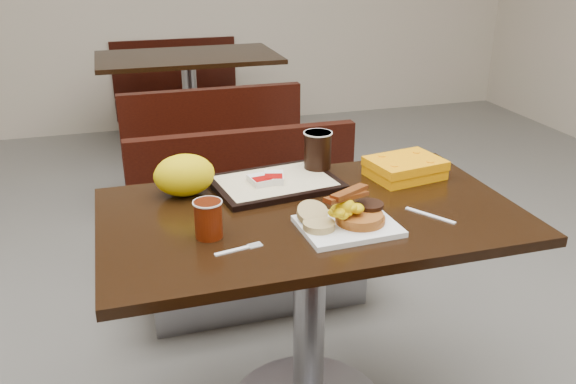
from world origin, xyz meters
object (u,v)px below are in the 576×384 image
object	(u,v)px
bench_far_s	(208,142)
clamshell	(405,168)
pancake_stack	(360,217)
coffee_cup_far	(318,150)
fork	(232,251)
hashbrown_sleeve_left	(260,180)
knife	(430,215)
bench_far_n	(179,89)
coffee_cup_near	(208,219)
bench_near_n	(256,228)
platter	(348,226)
paper_bag	(184,175)
tray	(275,183)
hashbrown_sleeve_right	(274,178)
table_far	(191,109)
table_near	(309,319)

from	to	relation	value
bench_far_s	clamshell	distance (m)	1.82
pancake_stack	coffee_cup_far	bearing A→B (deg)	87.01
fork	hashbrown_sleeve_left	xyz separation A→B (m)	(0.17, 0.38, 0.03)
knife	clamshell	xyz separation A→B (m)	(0.07, 0.30, 0.03)
bench_far_n	coffee_cup_near	world-z (taller)	coffee_cup_near
knife	hashbrown_sleeve_left	size ratio (longest dim) A/B	1.98
bench_near_n	platter	world-z (taller)	platter
knife	paper_bag	bearing A→B (deg)	-151.03
bench_far_s	clamshell	size ratio (longest dim) A/B	4.34
fork	tray	xyz separation A→B (m)	(0.22, 0.39, 0.01)
bench_far_n	paper_bag	world-z (taller)	paper_bag
bench_far_n	hashbrown_sleeve_left	size ratio (longest dim) A/B	12.74
fork	hashbrown_sleeve_right	distance (m)	0.44
platter	fork	distance (m)	0.33
coffee_cup_far	table_far	bearing A→B (deg)	92.91
clamshell	paper_bag	bearing A→B (deg)	165.92
platter	table_far	bearing A→B (deg)	88.51
table_far	hashbrown_sleeve_right	size ratio (longest dim) A/B	14.31
platter	fork	xyz separation A→B (m)	(-0.33, -0.04, -0.01)
clamshell	coffee_cup_near	bearing A→B (deg)	-170.05
paper_bag	table_far	bearing A→B (deg)	82.06
bench_far_s	paper_bag	bearing A→B (deg)	-101.18
clamshell	paper_bag	size ratio (longest dim) A/B	1.24
tray	clamshell	xyz separation A→B (m)	(0.43, -0.05, 0.02)
coffee_cup_far	clamshell	world-z (taller)	coffee_cup_far
tray	paper_bag	world-z (taller)	paper_bag
bench_far_n	hashbrown_sleeve_right	bearing A→B (deg)	-91.00
hashbrown_sleeve_right	bench_far_n	bearing A→B (deg)	103.93
bench_far_n	fork	distance (m)	3.51
tray	paper_bag	size ratio (longest dim) A/B	2.09
bench_far_n	coffee_cup_near	bearing A→B (deg)	-95.24
table_far	hashbrown_sleeve_right	distance (m)	2.42
table_far	tray	size ratio (longest dim) A/B	3.10
coffee_cup_near	knife	distance (m)	0.63
table_far	fork	world-z (taller)	fork
table_far	bench_near_n	bearing A→B (deg)	-90.00
bench_near_n	clamshell	world-z (taller)	clamshell
bench_near_n	platter	bearing A→B (deg)	-85.95
hashbrown_sleeve_right	bench_far_s	bearing A→B (deg)	103.10
bench_far_n	coffee_cup_far	size ratio (longest dim) A/B	8.13
table_far	clamshell	distance (m)	2.50
table_near	paper_bag	size ratio (longest dim) A/B	6.46
bench_far_s	tray	bearing A→B (deg)	-91.63
bench_far_s	coffee_cup_far	xyz separation A→B (m)	(0.12, -1.62, 0.47)
bench_far_s	fork	world-z (taller)	fork
hashbrown_sleeve_left	paper_bag	size ratio (longest dim) A/B	0.42
fork	knife	world-z (taller)	same
table_far	platter	size ratio (longest dim) A/B	4.66
bench_far_s	paper_bag	xyz separation A→B (m)	(-0.33, -1.68, 0.45)
table_far	coffee_cup_near	bearing A→B (deg)	-96.59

